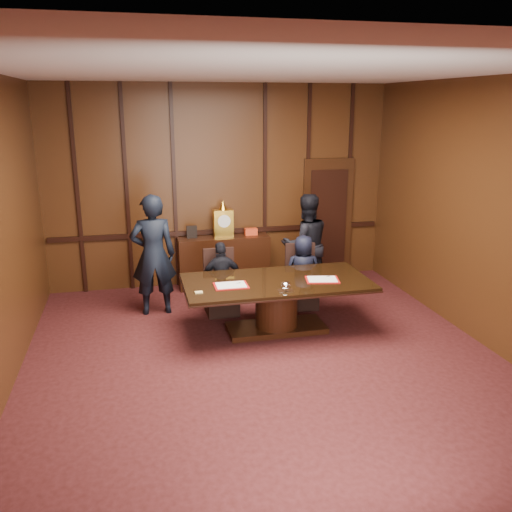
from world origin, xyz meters
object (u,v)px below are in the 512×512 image
(signatory_left, at_px, (222,279))
(signatory_right, at_px, (303,272))
(witness_right, at_px, (306,245))
(witness_left, at_px, (153,255))
(sideboard, at_px, (224,259))
(conference_table, at_px, (277,297))

(signatory_left, height_order, signatory_right, signatory_right)
(signatory_right, bearing_deg, signatory_left, 10.69)
(signatory_right, bearing_deg, witness_right, -100.31)
(witness_left, bearing_deg, signatory_right, 171.22)
(sideboard, bearing_deg, conference_table, -79.89)
(sideboard, height_order, signatory_left, sideboard)
(witness_right, bearing_deg, witness_left, 5.83)
(signatory_right, height_order, witness_left, witness_left)
(signatory_left, distance_m, signatory_right, 1.30)
(sideboard, height_order, witness_left, witness_left)
(signatory_right, height_order, witness_right, witness_right)
(sideboard, xyz_separation_m, witness_right, (1.28, -0.73, 0.38))
(witness_left, distance_m, witness_right, 2.56)
(signatory_left, relative_size, signatory_right, 0.97)
(conference_table, xyz_separation_m, witness_right, (0.89, 1.43, 0.35))
(signatory_left, relative_size, witness_left, 0.62)
(sideboard, bearing_deg, witness_left, -140.12)
(witness_left, bearing_deg, conference_table, 144.94)
(sideboard, relative_size, witness_right, 0.93)
(sideboard, xyz_separation_m, conference_table, (0.39, -2.16, 0.02))
(signatory_left, height_order, witness_left, witness_left)
(sideboard, bearing_deg, signatory_left, -101.01)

